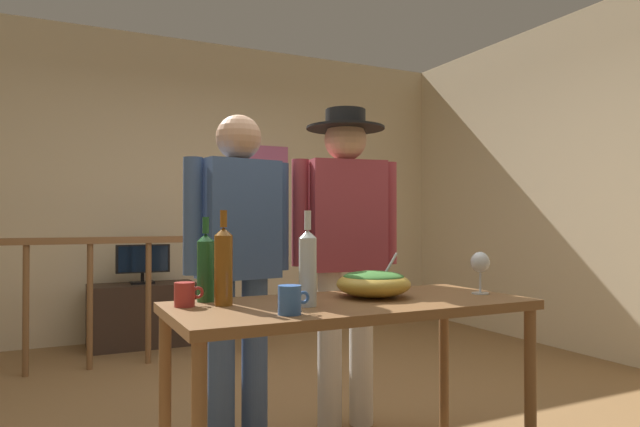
# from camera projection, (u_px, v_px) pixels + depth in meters

# --- Properties ---
(back_wall) EXTENTS (5.66, 0.10, 2.86)m
(back_wall) POSITION_uv_depth(u_px,v_px,m) (185.00, 187.00, 5.38)
(back_wall) COLOR beige
(back_wall) RESTS_ON ground_plane
(side_wall_right) EXTENTS (0.10, 4.07, 2.86)m
(side_wall_right) POSITION_uv_depth(u_px,v_px,m) (552.00, 184.00, 4.91)
(side_wall_right) COLOR beige
(side_wall_right) RESTS_ON ground_plane
(framed_picture) EXTENTS (0.43, 0.03, 0.34)m
(framed_picture) POSITION_uv_depth(u_px,v_px,m) (268.00, 163.00, 5.70)
(framed_picture) COLOR #C46094
(stair_railing) EXTENTS (3.03, 0.10, 1.03)m
(stair_railing) POSITION_uv_depth(u_px,v_px,m) (121.00, 283.00, 4.20)
(stair_railing) COLOR brown
(stair_railing) RESTS_ON ground_plane
(tv_console) EXTENTS (0.90, 0.40, 0.55)m
(tv_console) POSITION_uv_depth(u_px,v_px,m) (142.00, 315.00, 4.86)
(tv_console) COLOR #38281E
(tv_console) RESTS_ON ground_plane
(flat_screen_tv) EXTENTS (0.45, 0.12, 0.35)m
(flat_screen_tv) POSITION_uv_depth(u_px,v_px,m) (143.00, 260.00, 4.84)
(flat_screen_tv) COLOR black
(flat_screen_tv) RESTS_ON tv_console
(serving_table) EXTENTS (1.50, 0.66, 0.77)m
(serving_table) POSITION_uv_depth(u_px,v_px,m) (352.00, 320.00, 2.31)
(serving_table) COLOR brown
(serving_table) RESTS_ON ground_plane
(salad_bowl) EXTENTS (0.33, 0.33, 0.19)m
(salad_bowl) POSITION_uv_depth(u_px,v_px,m) (374.00, 282.00, 2.43)
(salad_bowl) COLOR gold
(salad_bowl) RESTS_ON serving_table
(wine_glass) EXTENTS (0.09, 0.09, 0.19)m
(wine_glass) POSITION_uv_depth(u_px,v_px,m) (480.00, 264.00, 2.54)
(wine_glass) COLOR silver
(wine_glass) RESTS_ON serving_table
(wine_bottle_green) EXTENTS (0.07, 0.07, 0.35)m
(wine_bottle_green) POSITION_uv_depth(u_px,v_px,m) (206.00, 266.00, 2.30)
(wine_bottle_green) COLOR #1E5628
(wine_bottle_green) RESTS_ON serving_table
(wine_bottle_amber) EXTENTS (0.07, 0.07, 0.38)m
(wine_bottle_amber) POSITION_uv_depth(u_px,v_px,m) (223.00, 265.00, 2.19)
(wine_bottle_amber) COLOR brown
(wine_bottle_amber) RESTS_ON serving_table
(wine_bottle_clear) EXTENTS (0.07, 0.07, 0.38)m
(wine_bottle_clear) POSITION_uv_depth(u_px,v_px,m) (308.00, 266.00, 2.17)
(wine_bottle_clear) COLOR silver
(wine_bottle_clear) RESTS_ON serving_table
(mug_blue) EXTENTS (0.12, 0.08, 0.10)m
(mug_blue) POSITION_uv_depth(u_px,v_px,m) (290.00, 300.00, 1.98)
(mug_blue) COLOR #3866B2
(mug_blue) RESTS_ON serving_table
(mug_red) EXTENTS (0.12, 0.08, 0.09)m
(mug_red) POSITION_uv_depth(u_px,v_px,m) (185.00, 294.00, 2.16)
(mug_red) COLOR #B7332D
(mug_red) RESTS_ON serving_table
(person_standing_left) EXTENTS (0.56, 0.27, 1.62)m
(person_standing_left) POSITION_uv_depth(u_px,v_px,m) (238.00, 250.00, 2.73)
(person_standing_left) COLOR #3D5684
(person_standing_left) RESTS_ON ground_plane
(person_standing_right) EXTENTS (0.59, 0.42, 1.70)m
(person_standing_right) POSITION_uv_depth(u_px,v_px,m) (345.00, 235.00, 2.99)
(person_standing_right) COLOR beige
(person_standing_right) RESTS_ON ground_plane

